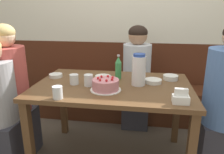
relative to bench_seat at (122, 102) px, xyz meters
The scene contains 16 objects.
back_wall 1.06m from the bench_seat, 90.00° to the left, with size 4.80×0.04×2.50m.
bench_seat is the anchor object (origin of this frame).
dining_table 0.93m from the bench_seat, 90.00° to the right, with size 1.31×0.84×0.73m.
birthday_cake 1.13m from the bench_seat, 92.12° to the right, with size 0.25×0.25×0.11m.
water_pitcher 1.06m from the bench_seat, 75.18° to the right, with size 0.11×0.11×0.27m.
soju_bottle 0.91m from the bench_seat, 87.81° to the right, with size 0.06×0.06×0.22m.
napkin_holder 1.37m from the bench_seat, 66.04° to the right, with size 0.11×0.08×0.11m.
bowl_soup_white 0.97m from the bench_seat, 65.23° to the right, with size 0.14×0.14×0.03m.
bowl_rice_small 0.96m from the bench_seat, 51.23° to the right, with size 0.13×0.13×0.04m.
bowl_side_dish 0.92m from the bench_seat, 98.04° to the right, with size 0.14×0.14×0.04m.
bowl_sauce_shallow 1.05m from the bench_seat, 128.63° to the right, with size 0.12×0.12×0.03m.
glass_water_tall 1.36m from the bench_seat, 105.99° to the right, with size 0.07×0.07×0.09m.
glass_tumbler_short 1.08m from the bench_seat, 102.28° to the right, with size 0.07×0.07×0.10m.
glass_shot_small 1.09m from the bench_seat, 110.55° to the right, with size 0.08×0.08×0.09m.
person_teal_shirt 1.32m from the bench_seat, 136.02° to the right, with size 0.34×0.31×1.23m.
person_pale_blue_shirt 0.42m from the bench_seat, 40.44° to the right, with size 0.31×0.34×1.18m.
Camera 1 is at (0.26, -1.73, 1.34)m, focal length 35.00 mm.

